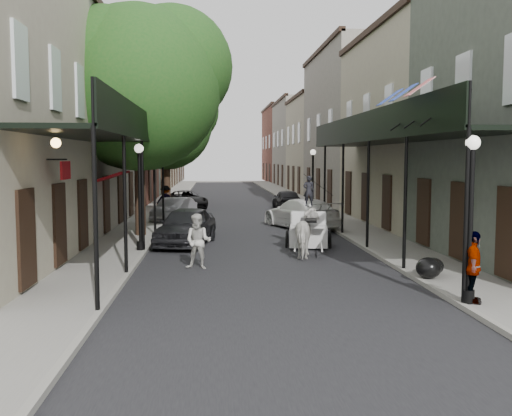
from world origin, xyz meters
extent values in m
plane|color=gray|center=(0.00, 0.00, 0.00)|extent=(140.00, 140.00, 0.00)
cube|color=black|center=(0.00, 20.00, 0.01)|extent=(8.00, 90.00, 0.01)
cube|color=gray|center=(-5.00, 20.00, 0.06)|extent=(2.20, 90.00, 0.12)
cube|color=gray|center=(5.00, 20.00, 0.06)|extent=(2.20, 90.00, 0.12)
cube|color=#ACA689|center=(-8.60, 30.00, 5.25)|extent=(5.00, 80.00, 10.50)
cube|color=gray|center=(8.60, 30.00, 5.25)|extent=(5.00, 80.00, 10.50)
cube|color=black|center=(-5.00, 7.00, 4.00)|extent=(2.20, 18.00, 0.12)
cube|color=black|center=(-3.95, 7.00, 4.50)|extent=(0.06, 18.00, 1.00)
cylinder|color=black|center=(-4.00, -2.00, 2.12)|extent=(0.10, 0.10, 4.00)
cylinder|color=black|center=(-4.00, 6.00, 2.12)|extent=(0.10, 0.10, 4.00)
cylinder|color=black|center=(-4.00, 14.00, 2.12)|extent=(0.10, 0.10, 4.00)
cube|color=black|center=(5.00, 7.00, 4.00)|extent=(2.20, 18.00, 0.12)
cube|color=black|center=(3.95, 7.00, 4.50)|extent=(0.06, 18.00, 1.00)
cylinder|color=black|center=(4.00, -2.00, 2.12)|extent=(0.10, 0.10, 4.00)
cylinder|color=black|center=(4.00, 6.00, 2.12)|extent=(0.10, 0.10, 4.00)
cylinder|color=black|center=(4.00, 14.00, 2.12)|extent=(0.10, 0.10, 4.00)
cylinder|color=#382619|center=(-4.60, 10.00, 2.92)|extent=(0.44, 0.44, 5.60)
sphere|color=#1C4E19|center=(-4.60, 10.00, 6.20)|extent=(6.80, 6.80, 6.80)
sphere|color=#1C4E19|center=(-3.24, 10.60, 7.20)|extent=(5.10, 5.10, 5.10)
cylinder|color=#382619|center=(-4.60, 24.00, 2.64)|extent=(0.44, 0.44, 5.04)
sphere|color=#1C4E19|center=(-4.60, 24.00, 5.58)|extent=(6.00, 6.00, 6.00)
sphere|color=#1C4E19|center=(-3.40, 24.60, 6.48)|extent=(4.50, 4.50, 4.50)
cylinder|color=black|center=(4.10, -2.00, 0.27)|extent=(0.28, 0.28, 0.30)
cylinder|color=black|center=(4.10, -2.00, 1.82)|extent=(0.12, 0.12, 3.40)
sphere|color=white|center=(4.10, -2.00, 3.67)|extent=(0.32, 0.32, 0.32)
cylinder|color=black|center=(-4.10, 6.00, 0.27)|extent=(0.28, 0.28, 0.30)
cylinder|color=black|center=(-4.10, 6.00, 1.82)|extent=(0.12, 0.12, 3.40)
sphere|color=white|center=(-4.10, 6.00, 3.67)|extent=(0.32, 0.32, 0.32)
cylinder|color=black|center=(4.10, 18.00, 0.27)|extent=(0.28, 0.28, 0.30)
cylinder|color=black|center=(4.10, 18.00, 1.82)|extent=(0.12, 0.12, 3.40)
sphere|color=white|center=(4.10, 18.00, 3.67)|extent=(0.32, 0.32, 0.32)
imported|color=silver|center=(1.66, 4.86, 0.81)|extent=(1.18, 2.05, 1.63)
torus|color=black|center=(1.33, 7.81, 0.61)|extent=(0.30, 1.27, 1.27)
torus|color=black|center=(2.93, 7.55, 0.61)|extent=(0.30, 1.27, 1.27)
torus|color=black|center=(1.30, 6.42, 0.32)|extent=(0.18, 0.66, 0.66)
torus|color=black|center=(2.51, 6.22, 0.32)|extent=(0.18, 0.66, 0.66)
cube|color=silver|center=(2.10, 7.49, 1.04)|extent=(1.66, 1.98, 0.69)
cube|color=silver|center=(1.93, 6.46, 1.53)|extent=(1.26, 0.73, 0.12)
cube|color=silver|center=(1.89, 6.22, 1.83)|extent=(1.18, 0.29, 0.49)
imported|color=black|center=(1.93, 6.46, 2.14)|extent=(0.44, 0.33, 1.11)
imported|color=beige|center=(-2.00, 3.00, 0.83)|extent=(0.95, 0.82, 1.67)
imported|color=gray|center=(-4.27, 18.75, 0.95)|extent=(1.11, 0.69, 1.66)
imported|color=gray|center=(4.20, -2.00, 0.92)|extent=(0.73, 1.02, 1.61)
imported|color=black|center=(-2.60, 7.79, 0.74)|extent=(2.58, 4.58, 1.47)
imported|color=#A2A2A7|center=(-3.60, 16.06, 0.62)|extent=(2.34, 4.00, 1.25)
imported|color=black|center=(-3.36, 24.00, 0.59)|extent=(3.34, 4.68, 1.19)
imported|color=white|center=(2.60, 12.66, 0.72)|extent=(3.55, 5.32, 1.43)
imported|color=black|center=(3.25, 22.89, 0.65)|extent=(1.66, 3.88, 1.30)
ellipsoid|color=black|center=(4.20, 0.60, 0.40)|extent=(0.67, 0.67, 0.57)
ellipsoid|color=black|center=(4.50, 1.05, 0.35)|extent=(0.59, 0.59, 0.47)
camera|label=1|loc=(-1.53, -14.06, 3.33)|focal=40.00mm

